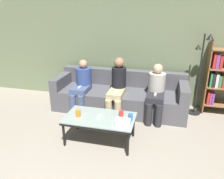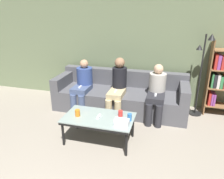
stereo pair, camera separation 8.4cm
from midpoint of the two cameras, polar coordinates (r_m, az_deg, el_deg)
name	(u,v)px [view 2 (the right image)]	position (r m, az deg, el deg)	size (l,w,h in m)	color
wall_back	(127,45)	(4.93, 4.36, 11.56)	(12.00, 0.06, 2.60)	#707F5B
couch	(120,96)	(4.70, 2.72, -1.67)	(2.75, 0.92, 0.79)	#515156
coffee_table	(99,119)	(3.54, -2.77, -7.76)	(1.12, 0.64, 0.44)	#8C9E99
cup_near_left	(130,117)	(3.39, 5.31, -7.22)	(0.07, 0.07, 0.12)	#3372BF
cup_near_right	(78,113)	(3.55, -8.32, -6.07)	(0.08, 0.08, 0.11)	orange
cup_far_center	(120,113)	(3.52, 2.91, -6.26)	(0.07, 0.07, 0.10)	red
tissue_box	(122,122)	(3.26, 3.29, -8.51)	(0.22, 0.12, 0.13)	silver
game_remote	(99,116)	(3.51, -2.79, -7.03)	(0.04, 0.15, 0.02)	white
standing_lamp	(202,67)	(4.58, 23.05, 5.42)	(0.31, 0.26, 1.63)	black
seated_person_left_end	(83,84)	(4.63, -7.09, 1.55)	(0.33, 0.66, 1.06)	#47567A
seated_person_mid_left	(118,86)	(4.37, 2.10, 0.97)	(0.31, 0.70, 1.15)	tan
seated_person_mid_right	(156,91)	(4.29, 12.09, -0.36)	(0.32, 0.70, 1.07)	#28282D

